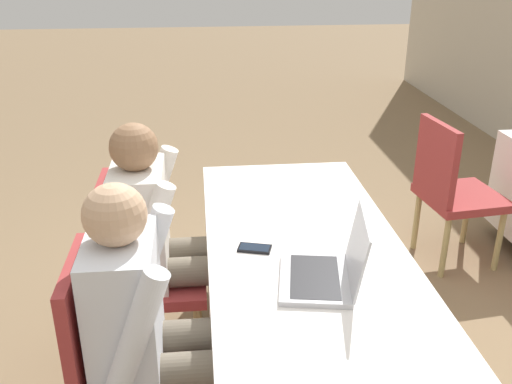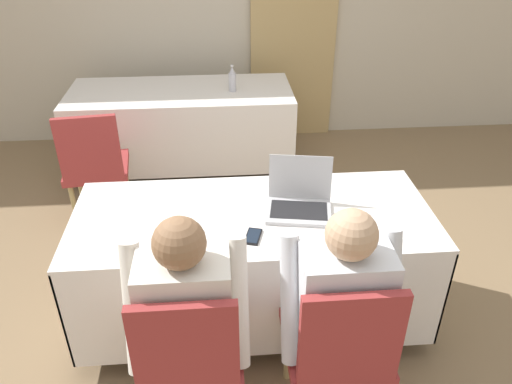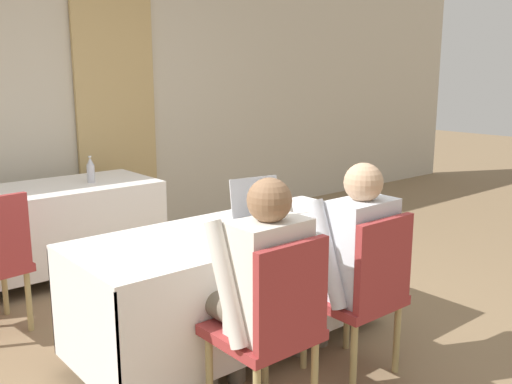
{
  "view_description": "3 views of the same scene",
  "coord_description": "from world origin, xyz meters",
  "px_view_note": "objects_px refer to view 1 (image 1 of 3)",
  "views": [
    {
      "loc": [
        1.91,
        -0.4,
        1.81
      ],
      "look_at": [
        0.0,
        -0.2,
        0.97
      ],
      "focal_mm": 40.0,
      "sensor_mm": 36.0,
      "label": 1
    },
    {
      "loc": [
        -0.16,
        -2.12,
        2.14
      ],
      "look_at": [
        0.0,
        -0.2,
        0.97
      ],
      "focal_mm": 35.0,
      "sensor_mm": 36.0,
      "label": 2
    },
    {
      "loc": [
        -1.91,
        -2.47,
        1.6
      ],
      "look_at": [
        0.0,
        -0.2,
        0.97
      ],
      "focal_mm": 40.0,
      "sensor_mm": 36.0,
      "label": 3
    }
  ],
  "objects_px": {
    "cell_phone": "(255,248)",
    "person_white_shirt": "(150,322)",
    "chair_near_left": "(139,267)",
    "chair_near_right": "(123,362)",
    "person_checkered_shirt": "(159,234)",
    "chair_far_spare": "(452,187)",
    "laptop": "(327,270)"
  },
  "relations": [
    {
      "from": "chair_near_left",
      "to": "cell_phone",
      "type": "bearing_deg",
      "value": -121.61
    },
    {
      "from": "cell_phone",
      "to": "chair_near_right",
      "type": "xyz_separation_m",
      "value": [
        0.33,
        -0.49,
        -0.24
      ]
    },
    {
      "from": "chair_far_spare",
      "to": "laptop",
      "type": "bearing_deg",
      "value": 134.19
    },
    {
      "from": "chair_near_left",
      "to": "chair_far_spare",
      "type": "relative_size",
      "value": 1.0
    },
    {
      "from": "chair_near_right",
      "to": "chair_far_spare",
      "type": "xyz_separation_m",
      "value": [
        -1.35,
        1.76,
        0.0
      ]
    },
    {
      "from": "cell_phone",
      "to": "chair_near_right",
      "type": "distance_m",
      "value": 0.64
    },
    {
      "from": "chair_near_left",
      "to": "person_checkered_shirt",
      "type": "distance_m",
      "value": 0.19
    },
    {
      "from": "chair_far_spare",
      "to": "person_white_shirt",
      "type": "xyz_separation_m",
      "value": [
        1.35,
        -1.66,
        0.16
      ]
    },
    {
      "from": "chair_near_left",
      "to": "chair_near_right",
      "type": "height_order",
      "value": "same"
    },
    {
      "from": "laptop",
      "to": "person_checkered_shirt",
      "type": "distance_m",
      "value": 0.84
    },
    {
      "from": "chair_near_left",
      "to": "laptop",
      "type": "bearing_deg",
      "value": -127.81
    },
    {
      "from": "cell_phone",
      "to": "person_checkered_shirt",
      "type": "bearing_deg",
      "value": -111.86
    },
    {
      "from": "cell_phone",
      "to": "person_white_shirt",
      "type": "height_order",
      "value": "person_white_shirt"
    },
    {
      "from": "cell_phone",
      "to": "chair_near_left",
      "type": "xyz_separation_m",
      "value": [
        -0.3,
        -0.49,
        -0.24
      ]
    },
    {
      "from": "chair_near_right",
      "to": "person_checkered_shirt",
      "type": "xyz_separation_m",
      "value": [
        -0.63,
        0.1,
        0.16
      ]
    },
    {
      "from": "chair_far_spare",
      "to": "chair_near_right",
      "type": "bearing_deg",
      "value": 120.93
    },
    {
      "from": "laptop",
      "to": "chair_far_spare",
      "type": "bearing_deg",
      "value": 150.63
    },
    {
      "from": "laptop",
      "to": "chair_far_spare",
      "type": "relative_size",
      "value": 0.42
    },
    {
      "from": "person_checkered_shirt",
      "to": "chair_near_right",
      "type": "bearing_deg",
      "value": 170.75
    },
    {
      "from": "chair_near_left",
      "to": "chair_near_right",
      "type": "distance_m",
      "value": 0.63
    },
    {
      "from": "person_white_shirt",
      "to": "chair_far_spare",
      "type": "bearing_deg",
      "value": -50.78
    },
    {
      "from": "person_checkered_shirt",
      "to": "person_white_shirt",
      "type": "height_order",
      "value": "same"
    },
    {
      "from": "chair_near_right",
      "to": "person_checkered_shirt",
      "type": "distance_m",
      "value": 0.66
    },
    {
      "from": "chair_far_spare",
      "to": "person_checkered_shirt",
      "type": "height_order",
      "value": "person_checkered_shirt"
    },
    {
      "from": "chair_near_left",
      "to": "chair_near_right",
      "type": "xyz_separation_m",
      "value": [
        0.63,
        0.0,
        0.0
      ]
    },
    {
      "from": "laptop",
      "to": "chair_near_right",
      "type": "bearing_deg",
      "value": -74.32
    },
    {
      "from": "laptop",
      "to": "person_checkered_shirt",
      "type": "xyz_separation_m",
      "value": [
        -0.56,
        -0.62,
        -0.12
      ]
    },
    {
      "from": "cell_phone",
      "to": "person_white_shirt",
      "type": "relative_size",
      "value": 0.12
    },
    {
      "from": "cell_phone",
      "to": "person_checkered_shirt",
      "type": "relative_size",
      "value": 0.12
    },
    {
      "from": "laptop",
      "to": "cell_phone",
      "type": "distance_m",
      "value": 0.35
    },
    {
      "from": "cell_phone",
      "to": "chair_far_spare",
      "type": "relative_size",
      "value": 0.16
    },
    {
      "from": "chair_far_spare",
      "to": "person_white_shirt",
      "type": "distance_m",
      "value": 2.15
    }
  ]
}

